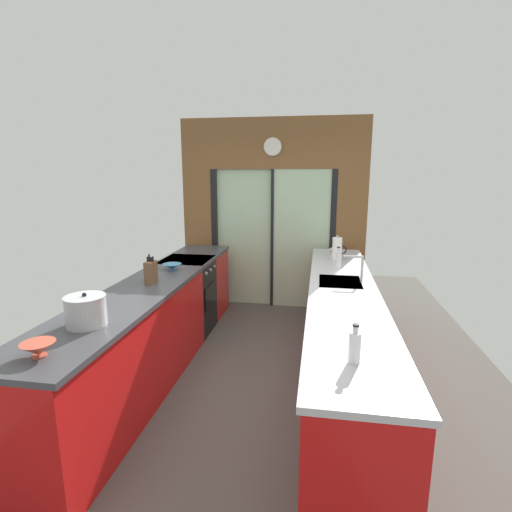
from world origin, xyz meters
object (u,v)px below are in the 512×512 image
oven_range (188,296)px  paper_towel_roll (337,249)px  kettle (336,250)px  soap_bottle_far (338,259)px  mixing_bowl_near (38,349)px  knife_block (151,272)px  stock_pot (86,311)px  soap_bottle_near (355,347)px  mixing_bowl_far (172,266)px

oven_range → paper_towel_roll: paper_towel_roll is taller
kettle → soap_bottle_far: bearing=-90.2°
oven_range → paper_towel_roll: bearing=7.4°
mixing_bowl_near → knife_block: knife_block is taller
knife_block → stock_pot: bearing=-90.0°
mixing_bowl_near → paper_towel_roll: size_ratio=0.63×
paper_towel_roll → soap_bottle_near: bearing=-90.0°
soap_bottle_near → mixing_bowl_far: bearing=133.9°
oven_range → stock_pot: stock_pot is taller
knife_block → kettle: (1.78, 1.52, -0.03)m
oven_range → mixing_bowl_far: size_ratio=4.44×
oven_range → stock_pot: 2.19m
soap_bottle_near → paper_towel_roll: paper_towel_roll is taller
soap_bottle_far → mixing_bowl_near: bearing=-126.3°
mixing_bowl_far → paper_towel_roll: size_ratio=0.68×
stock_pot → kettle: size_ratio=1.12×
mixing_bowl_far → stock_pot: (-0.00, -1.59, 0.07)m
knife_block → mixing_bowl_far: bearing=90.0°
oven_range → mixing_bowl_far: bearing=-88.0°
soap_bottle_near → soap_bottle_far: soap_bottle_far is taller
mixing_bowl_near → soap_bottle_near: size_ratio=0.85×
stock_pot → kettle: bearing=55.4°
mixing_bowl_far → stock_pot: size_ratio=0.75×
oven_range → stock_pot: (0.02, -2.12, 0.57)m
mixing_bowl_far → soap_bottle_far: soap_bottle_far is taller
knife_block → soap_bottle_far: 1.99m
mixing_bowl_far → soap_bottle_near: 2.57m
mixing_bowl_near → soap_bottle_near: 1.79m
stock_pot → kettle: 3.14m
mixing_bowl_far → paper_towel_roll: 1.94m
knife_block → mixing_bowl_near: bearing=-90.0°
soap_bottle_near → soap_bottle_far: bearing=90.0°
mixing_bowl_near → mixing_bowl_far: mixing_bowl_near is taller
mixing_bowl_near → oven_range: bearing=90.4°
oven_range → soap_bottle_far: size_ratio=3.81×
kettle → soap_bottle_near: soap_bottle_near is taller
oven_range → soap_bottle_near: 3.03m
paper_towel_roll → mixing_bowl_far: bearing=-157.0°
knife_block → soap_bottle_near: (1.78, -1.32, -0.01)m
oven_range → knife_block: (0.02, -1.06, 0.57)m
mixing_bowl_near → paper_towel_roll: 3.34m
soap_bottle_near → paper_towel_roll: bearing=90.0°
kettle → mixing_bowl_far: bearing=-151.0°
stock_pot → kettle: stock_pot is taller
mixing_bowl_far → paper_towel_roll: (1.78, 0.76, 0.10)m
mixing_bowl_far → soap_bottle_far: 1.82m
mixing_bowl_far → kettle: kettle is taller
kettle → soap_bottle_near: bearing=-90.0°
stock_pot → knife_block: bearing=90.0°
mixing_bowl_near → knife_block: bearing=90.0°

